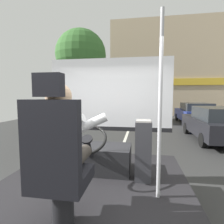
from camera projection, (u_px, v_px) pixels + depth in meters
The scene contains 12 objects.
ground at pixel (130, 127), 10.89m from camera, with size 18.00×44.00×0.06m.
bus_floor at pixel (87, 219), 2.21m from camera, with size 2.60×3.20×0.67m.
driver_seat at pixel (58, 166), 1.53m from camera, with size 0.48×0.48×1.36m.
bus_driver at pixel (63, 139), 1.63m from camera, with size 0.76×0.61×0.80m.
steering_console at pixel (96, 157), 2.83m from camera, with size 1.10×0.99×0.78m.
handrail_pole at pixel (160, 107), 2.01m from camera, with size 0.04×0.04×2.14m.
fare_box at pixel (143, 150), 2.51m from camera, with size 0.22×0.26×0.85m.
windshield_panel at pixel (110, 103), 3.68m from camera, with size 2.50×0.08×1.48m.
street_tree at pixel (81, 55), 12.22m from camera, with size 3.43×3.43×6.36m.
shop_building at pixel (175, 71), 18.65m from camera, with size 12.85×5.59×8.91m.
parked_car_black at pixel (217, 123), 7.36m from camera, with size 1.94×3.86×1.39m.
parked_car_blue at pixel (195, 113), 12.00m from camera, with size 2.02×3.80×1.38m.
Camera 1 is at (0.63, -2.00, 1.86)m, focal length 28.62 mm.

